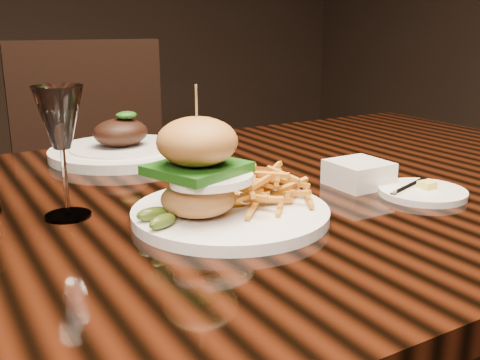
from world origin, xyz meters
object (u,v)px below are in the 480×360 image
far_dish (122,148)px  wine_glass (60,122)px  burger_plate (224,187)px  dining_table (221,239)px  chair_far (100,181)px

far_dish → wine_glass: bearing=-121.0°
burger_plate → far_dish: (0.00, 0.42, -0.03)m
dining_table → burger_plate: burger_plate is taller
burger_plate → far_dish: burger_plate is taller
burger_plate → wine_glass: 0.23m
burger_plate → wine_glass: bearing=137.8°
burger_plate → chair_far: bearing=74.8°
dining_table → wine_glass: 0.31m
dining_table → far_dish: far_dish is taller
dining_table → wine_glass: wine_glass is taller
wine_glass → far_dish: (0.18, 0.30, -0.11)m
chair_far → far_dish: bearing=-96.1°
burger_plate → chair_far: (0.12, 1.00, -0.26)m
far_dish → chair_far: (0.12, 0.59, -0.23)m
burger_plate → chair_far: chair_far is taller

